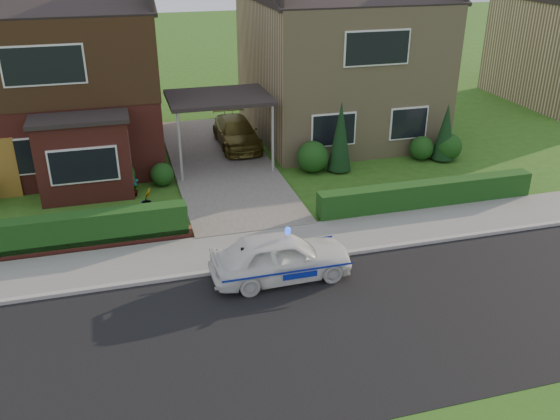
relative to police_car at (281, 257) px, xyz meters
name	(u,v)px	position (x,y,z in m)	size (l,w,h in m)	color
ground	(310,331)	(0.01, -2.40, -0.63)	(120.00, 120.00, 0.00)	#285516
road	(310,331)	(0.01, -2.40, -0.63)	(60.00, 6.00, 0.02)	black
kerb	(275,264)	(0.01, 0.65, -0.57)	(60.00, 0.16, 0.12)	#9E9993
sidewalk	(265,246)	(0.01, 1.70, -0.58)	(60.00, 2.00, 0.10)	slate
driveway	(222,164)	(0.01, 8.60, -0.57)	(3.80, 12.00, 0.12)	#666059
house_left	(55,61)	(-5.77, 11.50, 3.18)	(7.50, 9.53, 7.25)	maroon
house_right	(338,49)	(5.81, 11.59, 3.03)	(7.50, 8.06, 7.25)	tan
carport_link	(219,99)	(0.01, 8.55, 2.03)	(3.80, 3.00, 2.77)	black
dwarf_wall	(56,249)	(-5.79, 2.90, -0.45)	(7.70, 0.25, 0.36)	maroon
hedge_left	(57,252)	(-5.79, 3.05, -0.63)	(7.50, 0.55, 0.90)	#163A12
hedge_right	(425,207)	(5.81, 2.95, -0.63)	(7.50, 0.55, 0.80)	#163A12
shrub_left_mid	(116,176)	(-3.99, 6.90, 0.03)	(1.32, 1.32, 1.32)	#163A12
shrub_left_near	(162,174)	(-2.39, 7.20, -0.21)	(0.84, 0.84, 0.84)	#163A12
shrub_right_near	(313,157)	(3.21, 7.00, -0.03)	(1.20, 1.20, 1.20)	#163A12
shrub_right_mid	(422,148)	(7.81, 7.10, -0.15)	(0.96, 0.96, 0.96)	#163A12
shrub_right_far	(448,147)	(8.81, 6.80, -0.09)	(1.08, 1.08, 1.08)	#163A12
conifer_a	(340,138)	(4.21, 6.80, 0.67)	(0.90, 0.90, 2.60)	black
conifer_b	(445,134)	(8.61, 6.80, 0.47)	(0.90, 0.90, 2.20)	black
police_car	(281,257)	(0.00, 0.00, 0.00)	(3.39, 3.72, 1.42)	white
driveway_car	(237,133)	(1.01, 10.42, 0.06)	(1.58, 3.89, 1.13)	brown
potted_plant_a	(134,187)	(-3.42, 6.44, -0.29)	(0.36, 0.25, 0.69)	gray
potted_plant_b	(147,200)	(-3.08, 5.15, -0.25)	(0.33, 0.41, 0.75)	gray
potted_plant_c	(161,219)	(-2.76, 3.60, -0.24)	(0.44, 0.44, 0.78)	gray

